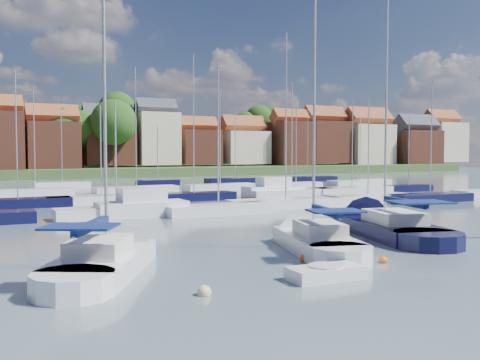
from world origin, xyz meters
TOP-DOWN VIEW (x-y plane):
  - ground at (0.00, 40.00)m, footprint 260.00×260.00m
  - sailboat_left at (-11.58, 2.81)m, footprint 8.07×11.39m
  - sailboat_centre at (-1.02, 3.05)m, footprint 5.72×11.23m
  - sailboat_navy at (6.07, 6.11)m, footprint 7.18×14.45m
  - tender at (-4.53, -3.42)m, footprint 3.09×1.49m
  - buoy_b at (-9.78, -3.44)m, footprint 0.52×0.52m
  - buoy_c at (-3.28, -0.04)m, footprint 0.48×0.48m
  - buoy_d at (-0.31, -1.96)m, footprint 0.43×0.43m
  - buoy_e at (0.74, 6.63)m, footprint 0.51×0.51m
  - buoy_g at (5.27, 5.50)m, footprint 0.53×0.53m
  - marina_field at (1.91, 35.15)m, footprint 79.62×41.41m
  - far_shore_town at (2.23, 132.67)m, footprint 212.46×90.00m

SIDE VIEW (x-z plane):
  - ground at x=0.00m, z-range 0.00..0.00m
  - buoy_b at x=-9.78m, z-range -0.26..0.26m
  - buoy_c at x=-3.28m, z-range -0.24..0.24m
  - buoy_d at x=-0.31m, z-range -0.21..0.21m
  - buoy_e at x=0.74m, z-range -0.25..0.25m
  - buoy_g at x=5.27m, z-range -0.27..0.27m
  - tender at x=-4.53m, z-range -0.08..0.58m
  - sailboat_navy at x=6.07m, z-range -9.27..9.96m
  - sailboat_left at x=-11.58m, z-range -7.36..8.07m
  - sailboat_centre at x=-1.02m, z-range -7.04..7.75m
  - marina_field at x=1.91m, z-range -7.53..8.40m
  - far_shore_town at x=2.23m, z-range -6.53..15.74m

